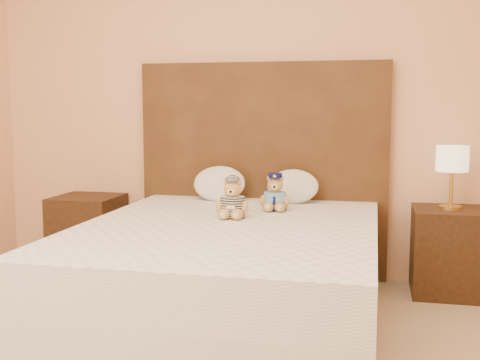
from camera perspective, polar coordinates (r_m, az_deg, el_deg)
name	(u,v)px	position (r m, az deg, el deg)	size (l,w,h in m)	color
bed	(228,273)	(3.37, -1.13, -8.82)	(1.60, 2.00, 0.55)	white
headboard	(262,170)	(4.25, 2.12, 0.99)	(1.75, 0.08, 1.50)	#533519
nightstand_left	(88,233)	(4.53, -14.22, -4.94)	(0.45, 0.45, 0.55)	#392412
nightstand_right	(448,251)	(4.08, 19.16, -6.42)	(0.45, 0.45, 0.55)	#392412
lamp	(452,162)	(3.99, 19.48, 1.63)	(0.20, 0.20, 0.40)	gold
teddy_police	(275,192)	(3.74, 3.35, -1.15)	(0.20, 0.19, 0.23)	#B47F46
teddy_prisoner	(233,198)	(3.48, -0.71, -1.73)	(0.21, 0.20, 0.23)	#B47F46
pillow_left	(219,182)	(4.14, -1.98, -0.17)	(0.36, 0.24, 0.26)	white
pillow_right	(293,185)	(4.05, 5.03, -0.45)	(0.35, 0.22, 0.24)	white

